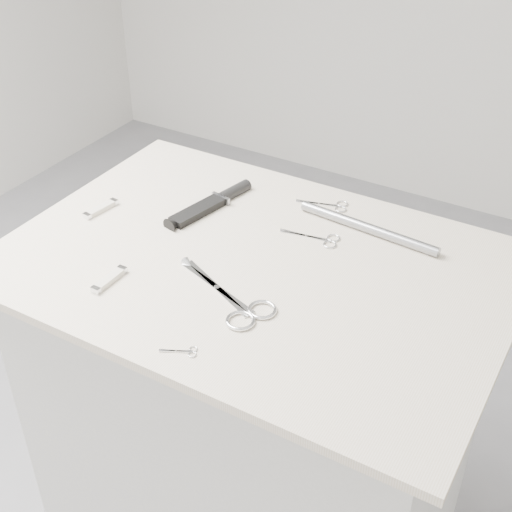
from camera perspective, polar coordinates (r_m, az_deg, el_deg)
The scene contains 10 objects.
plinth at distance 1.73m, azimuth -0.07°, elevation -13.25°, with size 0.90×0.60×0.90m, color silver.
display_board at distance 1.42m, azimuth -0.08°, elevation -0.79°, with size 1.00×0.70×0.02m, color beige.
large_shears at distance 1.30m, azimuth -1.40°, elevation -3.94°, with size 0.24×0.14×0.01m.
embroidery_scissors_a at distance 1.48m, azimuth 5.20°, elevation 1.36°, with size 0.13×0.05×0.00m.
embroidery_scissors_b at distance 1.60m, azimuth 6.05°, elevation 4.05°, with size 0.12×0.06×0.00m.
tiny_scissors at distance 1.22m, azimuth -5.80°, elevation -7.61°, with size 0.06×0.04×0.00m.
sheathed_knife at distance 1.60m, azimuth -3.32°, elevation 4.35°, with size 0.08×0.23×0.03m.
pocket_knife_a at distance 1.61m, azimuth -12.31°, elevation 3.71°, with size 0.03×0.09×0.01m.
pocket_knife_b at distance 1.39m, azimuth -11.65°, elevation -1.85°, with size 0.02×0.09×0.01m.
metal_rail at distance 1.52m, azimuth 8.94°, elevation 2.24°, with size 0.02×0.02×0.32m, color gray.
Camera 1 is at (0.58, -0.99, 1.74)m, focal length 50.00 mm.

